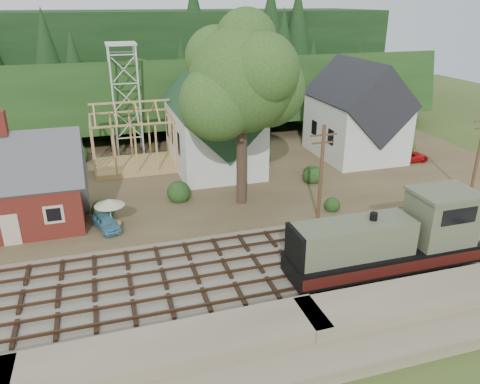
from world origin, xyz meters
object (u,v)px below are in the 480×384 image
object	(u,v)px
car_red	(410,156)
patio_set	(109,204)
locomotive	(392,240)
car_blue	(106,222)

from	to	relation	value
car_red	patio_set	world-z (taller)	patio_set
locomotive	car_blue	size ratio (longest dim) A/B	3.74
locomotive	car_blue	distance (m)	20.84
car_blue	car_red	world-z (taller)	car_blue
locomotive	car_red	xyz separation A→B (m)	(14.66, 18.24, -1.37)
car_red	patio_set	size ratio (longest dim) A/B	1.65
car_blue	patio_set	xyz separation A→B (m)	(0.37, -0.13, 1.56)
locomotive	patio_set	xyz separation A→B (m)	(-17.21, 10.97, 0.20)
locomotive	car_red	bearing A→B (deg)	51.20
car_red	locomotive	bearing A→B (deg)	142.36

